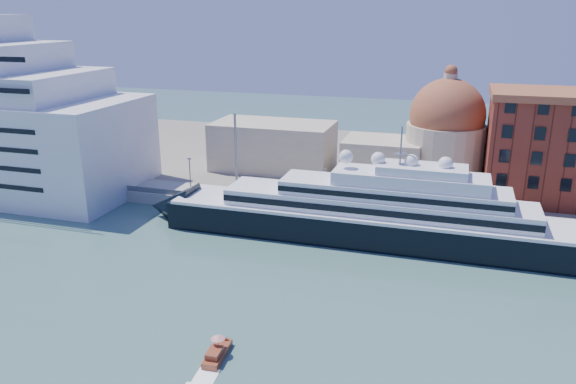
% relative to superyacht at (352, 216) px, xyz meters
% --- Properties ---
extents(ground, '(400.00, 400.00, 0.00)m').
position_rel_superyacht_xyz_m(ground, '(-7.15, -23.00, -4.39)').
color(ground, '#375F5C').
rests_on(ground, ground).
extents(quay, '(180.00, 10.00, 2.50)m').
position_rel_superyacht_xyz_m(quay, '(-7.15, 11.00, -3.14)').
color(quay, gray).
rests_on(quay, ground).
extents(land, '(260.00, 72.00, 2.00)m').
position_rel_superyacht_xyz_m(land, '(-7.15, 52.00, -3.39)').
color(land, slate).
rests_on(land, ground).
extents(quay_fence, '(180.00, 0.10, 1.20)m').
position_rel_superyacht_xyz_m(quay_fence, '(-7.15, 6.50, -1.29)').
color(quay_fence, slate).
rests_on(quay_fence, quay).
extents(superyacht, '(85.20, 11.81, 25.46)m').
position_rel_superyacht_xyz_m(superyacht, '(0.00, 0.00, 0.00)').
color(superyacht, black).
rests_on(superyacht, ground).
extents(service_barge, '(12.43, 6.72, 2.66)m').
position_rel_superyacht_xyz_m(service_barge, '(-63.65, -3.08, -3.63)').
color(service_barge, white).
rests_on(service_barge, ground).
extents(water_taxi, '(2.40, 6.09, 2.83)m').
position_rel_superyacht_xyz_m(water_taxi, '(-8.68, -42.80, -3.71)').
color(water_taxi, maroon).
rests_on(water_taxi, ground).
extents(church, '(66.00, 18.00, 25.50)m').
position_rel_superyacht_xyz_m(church, '(-0.77, 34.72, 6.51)').
color(church, beige).
rests_on(church, land).
extents(lamp_posts, '(120.80, 2.40, 18.00)m').
position_rel_superyacht_xyz_m(lamp_posts, '(-19.82, 9.27, 5.45)').
color(lamp_posts, slate).
rests_on(lamp_posts, quay).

